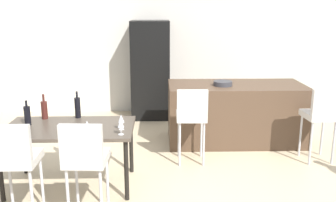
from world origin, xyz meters
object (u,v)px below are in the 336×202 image
(bar_chair_left, at_px, (192,114))
(wine_glass_left, at_px, (121,124))
(wine_bottle_middle, at_px, (78,107))
(wine_glass_near, at_px, (121,119))
(potted_plant, at_px, (300,98))
(bar_chair_middle, at_px, (322,113))
(kitchen_island, at_px, (235,113))
(dining_chair_near, at_px, (15,157))
(wine_bottle_end, at_px, (27,115))
(wine_bottle_far, at_px, (44,110))
(dining_table, at_px, (69,132))
(dining_chair_far, at_px, (85,156))
(refrigerator, at_px, (150,70))
(fruit_bowl, at_px, (223,83))
(wine_glass_right, at_px, (87,125))

(bar_chair_left, distance_m, wine_glass_left, 1.26)
(wine_bottle_middle, relative_size, wine_glass_near, 1.93)
(potted_plant, bearing_deg, wine_bottle_middle, -146.24)
(potted_plant, bearing_deg, bar_chair_middle, -104.27)
(kitchen_island, distance_m, dining_chair_near, 3.44)
(wine_bottle_middle, height_order, wine_glass_left, wine_bottle_middle)
(wine_bottle_end, bearing_deg, bar_chair_middle, 8.58)
(wine_glass_near, relative_size, potted_plant, 0.29)
(bar_chair_middle, distance_m, wine_bottle_far, 3.62)
(dining_table, xyz_separation_m, dining_chair_far, (0.33, -0.78, 0.02))
(dining_chair_far, bearing_deg, wine_bottle_end, 133.91)
(refrigerator, bearing_deg, wine_glass_near, -95.04)
(dining_chair_far, bearing_deg, fruit_bowl, 52.31)
(wine_bottle_end, bearing_deg, refrigerator, 64.04)
(refrigerator, bearing_deg, kitchen_island, -45.87)
(wine_glass_left, distance_m, wine_glass_near, 0.17)
(kitchen_island, relative_size, wine_glass_near, 12.03)
(bar_chair_left, relative_size, wine_bottle_far, 3.37)
(wine_bottle_end, bearing_deg, wine_glass_left, -17.80)
(dining_chair_near, distance_m, dining_chair_far, 0.66)
(bar_chair_middle, xyz_separation_m, wine_bottle_end, (-3.72, -0.56, 0.16))
(wine_glass_left, xyz_separation_m, fruit_bowl, (1.38, 1.68, 0.09))
(wine_glass_near, bearing_deg, bar_chair_left, 41.04)
(bar_chair_left, bearing_deg, potted_plant, 44.05)
(wine_bottle_end, distance_m, wine_glass_left, 1.18)
(bar_chair_middle, bearing_deg, wine_bottle_far, -175.09)
(wine_glass_near, height_order, fruit_bowl, fruit_bowl)
(potted_plant, bearing_deg, dining_table, -142.85)
(bar_chair_middle, relative_size, fruit_bowl, 3.71)
(bar_chair_middle, height_order, wine_glass_near, bar_chair_middle)
(bar_chair_left, distance_m, wine_glass_right, 1.55)
(kitchen_island, height_order, bar_chair_left, bar_chair_left)
(bar_chair_left, height_order, wine_bottle_end, bar_chair_left)
(wine_glass_right, relative_size, potted_plant, 0.29)
(wine_bottle_far, relative_size, refrigerator, 0.17)
(dining_chair_far, bearing_deg, wine_bottle_middle, 104.70)
(bar_chair_middle, bearing_deg, wine_glass_right, -161.85)
(kitchen_island, xyz_separation_m, bar_chair_left, (-0.77, -0.85, 0.24))
(wine_glass_left, bearing_deg, bar_chair_left, 47.39)
(wine_bottle_far, distance_m, potted_plant, 4.92)
(wine_glass_right, xyz_separation_m, potted_plant, (3.52, 3.22, -0.51))
(dining_table, xyz_separation_m, refrigerator, (0.88, 2.89, 0.25))
(wine_bottle_far, xyz_separation_m, wine_glass_left, (1.00, -0.61, 0.01))
(kitchen_island, distance_m, wine_bottle_end, 3.11)
(wine_glass_right, relative_size, refrigerator, 0.09)
(dining_chair_near, xyz_separation_m, wine_bottle_far, (-0.04, 1.11, 0.16))
(dining_table, xyz_separation_m, potted_plant, (3.80, 2.88, -0.32))
(wine_bottle_far, relative_size, fruit_bowl, 1.10)
(bar_chair_middle, bearing_deg, potted_plant, 75.73)
(wine_glass_right, bearing_deg, fruit_bowl, 44.92)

